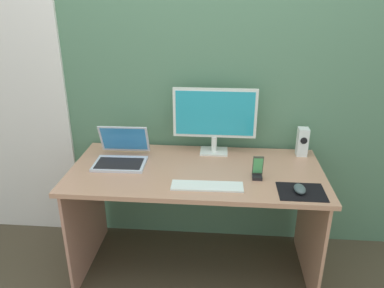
% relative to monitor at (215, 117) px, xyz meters
% --- Properties ---
extents(ground_plane, '(8.00, 8.00, 0.00)m').
position_rel_monitor_xyz_m(ground_plane, '(-0.10, -0.26, -0.98)').
color(ground_plane, '#463E2E').
extents(wall_back, '(6.00, 0.04, 2.50)m').
position_rel_monitor_xyz_m(wall_back, '(-0.10, 0.14, 0.27)').
color(wall_back, '#527F61').
rests_on(wall_back, ground_plane).
extents(door_left, '(0.82, 0.02, 2.02)m').
position_rel_monitor_xyz_m(door_left, '(-1.42, 0.11, 0.03)').
color(door_left, white).
rests_on(door_left, ground_plane).
extents(desk, '(1.51, 0.71, 0.73)m').
position_rel_monitor_xyz_m(desk, '(-0.10, -0.26, -0.39)').
color(desk, tan).
rests_on(desk, ground_plane).
extents(monitor, '(0.53, 0.14, 0.43)m').
position_rel_monitor_xyz_m(monitor, '(0.00, 0.00, 0.00)').
color(monitor, white).
rests_on(monitor, desk).
extents(speaker_right, '(0.07, 0.08, 0.18)m').
position_rel_monitor_xyz_m(speaker_right, '(0.57, 0.00, -0.15)').
color(speaker_right, white).
rests_on(speaker_right, desk).
extents(laptop, '(0.32, 0.31, 0.21)m').
position_rel_monitor_xyz_m(laptop, '(-0.57, -0.19, -0.20)').
color(laptop, silver).
rests_on(laptop, desk).
extents(keyboard_external, '(0.40, 0.12, 0.01)m').
position_rel_monitor_xyz_m(keyboard_external, '(-0.02, -0.47, -0.24)').
color(keyboard_external, white).
rests_on(keyboard_external, desk).
extents(mousepad, '(0.25, 0.20, 0.00)m').
position_rel_monitor_xyz_m(mousepad, '(0.48, -0.49, -0.24)').
color(mousepad, black).
rests_on(mousepad, desk).
extents(mouse, '(0.07, 0.10, 0.04)m').
position_rel_monitor_xyz_m(mouse, '(0.47, -0.49, -0.22)').
color(mouse, '#425457').
rests_on(mouse, mousepad).
extents(phone_in_dock, '(0.06, 0.05, 0.14)m').
position_rel_monitor_xyz_m(phone_in_dock, '(0.26, -0.35, -0.20)').
color(phone_in_dock, black).
rests_on(phone_in_dock, desk).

